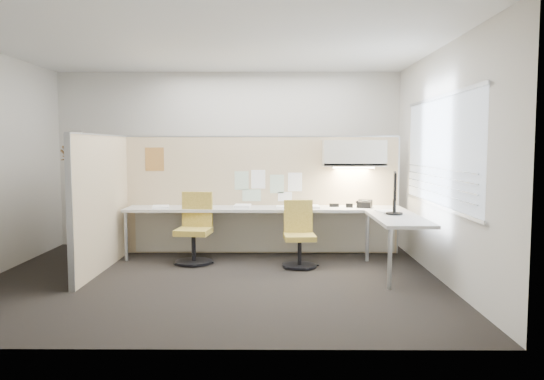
{
  "coord_description": "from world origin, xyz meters",
  "views": [
    {
      "loc": [
        0.76,
        -6.34,
        1.62
      ],
      "look_at": [
        0.71,
        0.8,
        1.02
      ],
      "focal_mm": 35.0,
      "sensor_mm": 36.0,
      "label": 1
    }
  ],
  "objects_px": {
    "desk": "(288,218)",
    "chair_left": "(195,231)",
    "monitor": "(395,190)",
    "chair_right": "(299,236)",
    "phone": "(364,204)"
  },
  "relations": [
    {
      "from": "desk",
      "to": "chair_right",
      "type": "relative_size",
      "value": 4.59
    },
    {
      "from": "chair_left",
      "to": "monitor",
      "type": "xyz_separation_m",
      "value": [
        2.66,
        -0.42,
        0.6
      ]
    },
    {
      "from": "phone",
      "to": "desk",
      "type": "bearing_deg",
      "value": -153.14
    },
    {
      "from": "chair_left",
      "to": "phone",
      "type": "bearing_deg",
      "value": 15.37
    },
    {
      "from": "chair_left",
      "to": "phone",
      "type": "xyz_separation_m",
      "value": [
        2.4,
        0.37,
        0.33
      ]
    },
    {
      "from": "chair_right",
      "to": "monitor",
      "type": "relative_size",
      "value": 1.6
    },
    {
      "from": "desk",
      "to": "chair_left",
      "type": "relative_size",
      "value": 4.16
    },
    {
      "from": "desk",
      "to": "chair_right",
      "type": "height_order",
      "value": "chair_right"
    },
    {
      "from": "desk",
      "to": "chair_left",
      "type": "bearing_deg",
      "value": -169.83
    },
    {
      "from": "desk",
      "to": "chair_right",
      "type": "xyz_separation_m",
      "value": [
        0.15,
        -0.44,
        -0.19
      ]
    },
    {
      "from": "monitor",
      "to": "phone",
      "type": "distance_m",
      "value": 0.87
    },
    {
      "from": "phone",
      "to": "monitor",
      "type": "bearing_deg",
      "value": -51.89
    },
    {
      "from": "desk",
      "to": "chair_left",
      "type": "distance_m",
      "value": 1.32
    },
    {
      "from": "desk",
      "to": "chair_left",
      "type": "xyz_separation_m",
      "value": [
        -1.29,
        -0.23,
        -0.15
      ]
    },
    {
      "from": "monitor",
      "to": "chair_right",
      "type": "bearing_deg",
      "value": 92.05
    }
  ]
}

